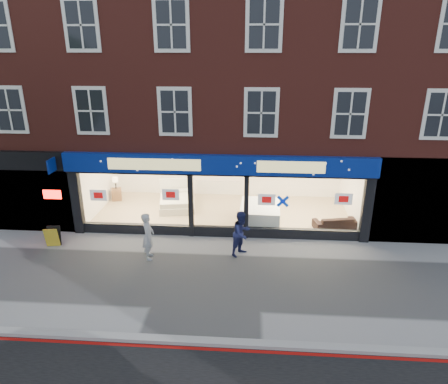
# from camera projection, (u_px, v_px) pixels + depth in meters

# --- Properties ---
(ground) EXTENTS (120.00, 120.00, 0.00)m
(ground) POSITION_uv_depth(u_px,v_px,m) (211.00, 279.00, 12.67)
(ground) COLOR gray
(ground) RESTS_ON ground
(kerb_line) EXTENTS (60.00, 0.10, 0.01)m
(kerb_line) POSITION_uv_depth(u_px,v_px,m) (198.00, 349.00, 9.77)
(kerb_line) COLOR #8C0A07
(kerb_line) RESTS_ON ground
(kerb_stone) EXTENTS (60.00, 0.25, 0.12)m
(kerb_stone) POSITION_uv_depth(u_px,v_px,m) (199.00, 341.00, 9.94)
(kerb_stone) COLOR gray
(kerb_stone) RESTS_ON ground
(showroom_floor) EXTENTS (11.00, 4.50, 0.10)m
(showroom_floor) POSITION_uv_depth(u_px,v_px,m) (223.00, 213.00, 17.56)
(showroom_floor) COLOR tan
(showroom_floor) RESTS_ON ground
(building) EXTENTS (19.00, 8.26, 10.30)m
(building) POSITION_uv_depth(u_px,v_px,m) (225.00, 53.00, 16.84)
(building) COLOR maroon
(building) RESTS_ON ground
(display_bed) EXTENTS (1.87, 2.16, 1.08)m
(display_bed) POSITION_uv_depth(u_px,v_px,m) (177.00, 201.00, 17.95)
(display_bed) COLOR silver
(display_bed) RESTS_ON showroom_floor
(bedside_table) EXTENTS (0.56, 0.56, 0.55)m
(bedside_table) POSITION_uv_depth(u_px,v_px,m) (117.00, 194.00, 18.80)
(bedside_table) COLOR brown
(bedside_table) RESTS_ON showroom_floor
(mattress_stack) EXTENTS (1.64, 2.04, 0.78)m
(mattress_stack) POSITION_uv_depth(u_px,v_px,m) (260.00, 214.00, 16.30)
(mattress_stack) COLOR white
(mattress_stack) RESTS_ON showroom_floor
(sofa) EXTENTS (1.82, 1.01, 0.50)m
(sofa) POSITION_uv_depth(u_px,v_px,m) (335.00, 222.00, 15.89)
(sofa) COLOR black
(sofa) RESTS_ON showroom_floor
(a_board) EXTENTS (0.54, 0.39, 0.76)m
(a_board) POSITION_uv_depth(u_px,v_px,m) (53.00, 237.00, 14.64)
(a_board) COLOR gold
(a_board) RESTS_ON ground
(pedestrian_grey) EXTENTS (0.48, 0.66, 1.68)m
(pedestrian_grey) POSITION_uv_depth(u_px,v_px,m) (148.00, 236.00, 13.66)
(pedestrian_grey) COLOR #A6A9AE
(pedestrian_grey) RESTS_ON ground
(pedestrian_blue) EXTENTS (0.98, 1.01, 1.63)m
(pedestrian_blue) POSITION_uv_depth(u_px,v_px,m) (242.00, 233.00, 13.91)
(pedestrian_blue) COLOR #1C204F
(pedestrian_blue) RESTS_ON ground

